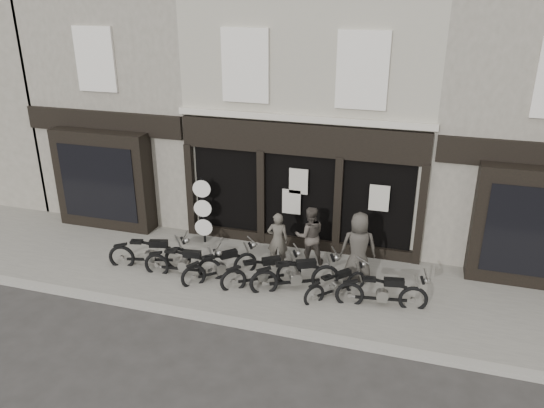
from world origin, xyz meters
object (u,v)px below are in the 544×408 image
(motorcycle_6, at_px, (383,295))
(man_left, at_px, (278,240))
(motorcycle_5, at_px, (336,287))
(motorcycle_4, at_px, (296,278))
(motorcycle_0, at_px, (151,256))
(motorcycle_3, at_px, (262,274))
(motorcycle_1, at_px, (184,265))
(motorcycle_2, at_px, (221,268))
(man_right, at_px, (359,247))
(advert_sign_post, at_px, (203,213))
(man_centre, at_px, (310,236))

(motorcycle_6, xyz_separation_m, man_left, (-3.02, 1.20, 0.50))
(motorcycle_5, distance_m, man_left, 2.19)
(motorcycle_4, relative_size, motorcycle_5, 1.42)
(motorcycle_0, height_order, motorcycle_3, motorcycle_0)
(motorcycle_1, relative_size, motorcycle_2, 1.28)
(motorcycle_0, relative_size, motorcycle_1, 1.03)
(man_right, bearing_deg, motorcycle_4, 20.85)
(motorcycle_0, height_order, advert_sign_post, advert_sign_post)
(motorcycle_6, bearing_deg, man_centre, 134.64)
(motorcycle_1, distance_m, motorcycle_2, 1.01)
(motorcycle_1, height_order, motorcycle_2, motorcycle_1)
(motorcycle_4, relative_size, motorcycle_6, 0.98)
(motorcycle_1, distance_m, motorcycle_3, 2.18)
(motorcycle_4, xyz_separation_m, advert_sign_post, (-3.37, 1.84, 0.63))
(motorcycle_5, height_order, motorcycle_6, motorcycle_6)
(motorcycle_0, relative_size, man_centre, 1.34)
(motorcycle_2, distance_m, motorcycle_3, 1.18)
(motorcycle_3, xyz_separation_m, motorcycle_4, (0.90, 0.04, 0.03))
(motorcycle_5, relative_size, man_centre, 0.90)
(man_left, relative_size, advert_sign_post, 0.72)
(man_centre, bearing_deg, advert_sign_post, -26.99)
(motorcycle_3, relative_size, advert_sign_post, 0.88)
(motorcycle_5, distance_m, man_centre, 1.90)
(man_centre, bearing_deg, motorcycle_5, 104.47)
(motorcycle_5, bearing_deg, motorcycle_2, 133.32)
(man_centre, bearing_deg, motorcycle_4, 68.90)
(advert_sign_post, bearing_deg, motorcycle_5, -33.84)
(motorcycle_0, bearing_deg, motorcycle_3, -14.82)
(man_left, bearing_deg, motorcycle_2, 30.40)
(motorcycle_6, height_order, advert_sign_post, advert_sign_post)
(motorcycle_5, xyz_separation_m, man_centre, (-1.04, 1.47, 0.61))
(motorcycle_5, bearing_deg, motorcycle_3, 134.03)
(motorcycle_0, bearing_deg, man_centre, 5.26)
(motorcycle_2, bearing_deg, motorcycle_3, -44.59)
(man_right, bearing_deg, motorcycle_0, -3.01)
(motorcycle_4, height_order, motorcycle_6, motorcycle_4)
(motorcycle_2, xyz_separation_m, motorcycle_3, (1.18, -0.01, 0.01))
(motorcycle_3, relative_size, motorcycle_4, 0.89)
(motorcycle_0, xyz_separation_m, man_centre, (4.20, 1.47, 0.53))
(motorcycle_1, xyz_separation_m, man_left, (2.27, 1.24, 0.50))
(motorcycle_6, relative_size, man_left, 1.39)
(motorcycle_4, xyz_separation_m, man_right, (1.44, 0.94, 0.63))
(motorcycle_3, height_order, motorcycle_6, motorcycle_6)
(man_centre, bearing_deg, motorcycle_0, -1.68)
(motorcycle_5, bearing_deg, motorcycle_6, -54.84)
(motorcycle_5, xyz_separation_m, man_right, (0.39, 0.93, 0.72))
(motorcycle_2, distance_m, motorcycle_4, 2.07)
(motorcycle_1, bearing_deg, motorcycle_2, 2.86)
(man_left, bearing_deg, motorcycle_1, 18.81)
(motorcycle_6, distance_m, man_right, 1.49)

